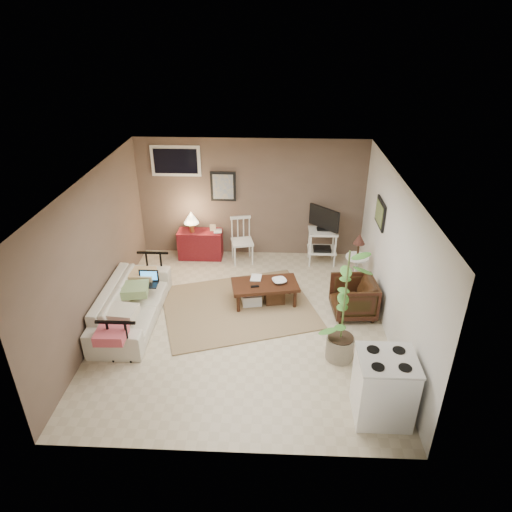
{
  "coord_description": "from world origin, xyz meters",
  "views": [
    {
      "loc": [
        0.48,
        -6.05,
        4.4
      ],
      "look_at": [
        0.19,
        0.35,
        1.04
      ],
      "focal_mm": 32.0,
      "sensor_mm": 36.0,
      "label": 1
    }
  ],
  "objects_px": {
    "coffee_table": "(264,292)",
    "potted_plant": "(344,303)",
    "stove": "(384,387)",
    "spindle_chair": "(242,242)",
    "sofa": "(131,298)",
    "armchair": "(354,296)",
    "side_table": "(358,255)",
    "tv_stand": "(323,234)",
    "red_console": "(200,242)"
  },
  "relations": [
    {
      "from": "tv_stand",
      "to": "red_console",
      "type": "bearing_deg",
      "value": 177.33
    },
    {
      "from": "sofa",
      "to": "stove",
      "type": "relative_size",
      "value": 2.37
    },
    {
      "from": "sofa",
      "to": "stove",
      "type": "height_order",
      "value": "stove"
    },
    {
      "from": "coffee_table",
      "to": "tv_stand",
      "type": "height_order",
      "value": "tv_stand"
    },
    {
      "from": "red_console",
      "to": "tv_stand",
      "type": "distance_m",
      "value": 2.48
    },
    {
      "from": "sofa",
      "to": "armchair",
      "type": "distance_m",
      "value": 3.61
    },
    {
      "from": "tv_stand",
      "to": "stove",
      "type": "bearing_deg",
      "value": -84.08
    },
    {
      "from": "red_console",
      "to": "side_table",
      "type": "relative_size",
      "value": 0.93
    },
    {
      "from": "side_table",
      "to": "potted_plant",
      "type": "xyz_separation_m",
      "value": [
        -0.5,
        -1.94,
        0.27
      ]
    },
    {
      "from": "armchair",
      "to": "stove",
      "type": "height_order",
      "value": "stove"
    },
    {
      "from": "sofa",
      "to": "tv_stand",
      "type": "height_order",
      "value": "tv_stand"
    },
    {
      "from": "armchair",
      "to": "red_console",
      "type": "bearing_deg",
      "value": -128.62
    },
    {
      "from": "side_table",
      "to": "armchair",
      "type": "xyz_separation_m",
      "value": [
        -0.15,
        -0.81,
        -0.33
      ]
    },
    {
      "from": "potted_plant",
      "to": "stove",
      "type": "distance_m",
      "value": 1.23
    },
    {
      "from": "red_console",
      "to": "potted_plant",
      "type": "bearing_deg",
      "value": -50.47
    },
    {
      "from": "sofa",
      "to": "tv_stand",
      "type": "relative_size",
      "value": 1.81
    },
    {
      "from": "tv_stand",
      "to": "armchair",
      "type": "height_order",
      "value": "tv_stand"
    },
    {
      "from": "coffee_table",
      "to": "tv_stand",
      "type": "relative_size",
      "value": 1.02
    },
    {
      "from": "tv_stand",
      "to": "stove",
      "type": "xyz_separation_m",
      "value": [
        0.41,
        -3.97,
        -0.18
      ]
    },
    {
      "from": "sofa",
      "to": "spindle_chair",
      "type": "xyz_separation_m",
      "value": [
        1.63,
        2.11,
        0.01
      ]
    },
    {
      "from": "red_console",
      "to": "side_table",
      "type": "xyz_separation_m",
      "value": [
        2.99,
        -1.08,
        0.32
      ]
    },
    {
      "from": "sofa",
      "to": "spindle_chair",
      "type": "relative_size",
      "value": 2.34
    },
    {
      "from": "stove",
      "to": "sofa",
      "type": "bearing_deg",
      "value": 152.99
    },
    {
      "from": "armchair",
      "to": "side_table",
      "type": "bearing_deg",
      "value": 164.46
    },
    {
      "from": "tv_stand",
      "to": "side_table",
      "type": "relative_size",
      "value": 1.08
    },
    {
      "from": "sofa",
      "to": "potted_plant",
      "type": "height_order",
      "value": "potted_plant"
    },
    {
      "from": "coffee_table",
      "to": "stove",
      "type": "bearing_deg",
      "value": -58.13
    },
    {
      "from": "spindle_chair",
      "to": "red_console",
      "type": "bearing_deg",
      "value": 172.64
    },
    {
      "from": "potted_plant",
      "to": "stove",
      "type": "height_order",
      "value": "potted_plant"
    },
    {
      "from": "spindle_chair",
      "to": "tv_stand",
      "type": "distance_m",
      "value": 1.6
    },
    {
      "from": "side_table",
      "to": "armchair",
      "type": "bearing_deg",
      "value": -100.7
    },
    {
      "from": "sofa",
      "to": "spindle_chair",
      "type": "distance_m",
      "value": 2.67
    },
    {
      "from": "coffee_table",
      "to": "potted_plant",
      "type": "height_order",
      "value": "potted_plant"
    },
    {
      "from": "coffee_table",
      "to": "armchair",
      "type": "relative_size",
      "value": 1.71
    },
    {
      "from": "coffee_table",
      "to": "sofa",
      "type": "height_order",
      "value": "sofa"
    },
    {
      "from": "tv_stand",
      "to": "armchair",
      "type": "distance_m",
      "value": 1.84
    },
    {
      "from": "spindle_chair",
      "to": "side_table",
      "type": "distance_m",
      "value": 2.34
    },
    {
      "from": "side_table",
      "to": "potted_plant",
      "type": "distance_m",
      "value": 2.02
    },
    {
      "from": "spindle_chair",
      "to": "side_table",
      "type": "height_order",
      "value": "side_table"
    },
    {
      "from": "red_console",
      "to": "spindle_chair",
      "type": "relative_size",
      "value": 1.12
    },
    {
      "from": "stove",
      "to": "red_console",
      "type": "bearing_deg",
      "value": 125.19
    },
    {
      "from": "spindle_chair",
      "to": "stove",
      "type": "distance_m",
      "value": 4.44
    },
    {
      "from": "spindle_chair",
      "to": "potted_plant",
      "type": "relative_size",
      "value": 0.51
    },
    {
      "from": "tv_stand",
      "to": "potted_plant",
      "type": "bearing_deg",
      "value": -89.45
    },
    {
      "from": "coffee_table",
      "to": "potted_plant",
      "type": "distance_m",
      "value": 1.91
    },
    {
      "from": "tv_stand",
      "to": "armchair",
      "type": "relative_size",
      "value": 1.68
    },
    {
      "from": "coffee_table",
      "to": "spindle_chair",
      "type": "relative_size",
      "value": 1.32
    },
    {
      "from": "spindle_chair",
      "to": "sofa",
      "type": "bearing_deg",
      "value": -127.7
    },
    {
      "from": "red_console",
      "to": "tv_stand",
      "type": "xyz_separation_m",
      "value": [
        2.47,
        -0.11,
        0.27
      ]
    },
    {
      "from": "spindle_chair",
      "to": "tv_stand",
      "type": "xyz_separation_m",
      "value": [
        1.59,
        -0.0,
        0.2
      ]
    }
  ]
}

